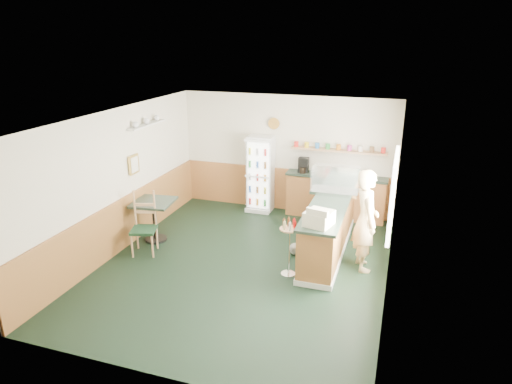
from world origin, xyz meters
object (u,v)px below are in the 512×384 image
at_px(shopkeeper, 366,220).
at_px(cafe_table, 154,213).
at_px(display_case, 335,180).
at_px(drinks_fridge, 260,174).
at_px(cafe_chair, 146,221).
at_px(cash_register, 319,218).
at_px(condiment_stand, 289,240).

xyz_separation_m(shopkeeper, cafe_table, (-4.10, -0.14, -0.32)).
bearing_deg(display_case, drinks_fridge, 149.08).
bearing_deg(cafe_chair, cash_register, -18.29).
height_order(drinks_fridge, condiment_stand, drinks_fridge).
distance_m(display_case, condiment_stand, 1.84).
xyz_separation_m(display_case, shopkeeper, (0.70, -1.01, -0.35)).
xyz_separation_m(display_case, cafe_table, (-3.40, -1.15, -0.67)).
distance_m(condiment_stand, cafe_chair, 2.80).
height_order(drinks_fridge, cash_register, drinks_fridge).
height_order(shopkeeper, cafe_table, shopkeeper).
bearing_deg(cash_register, cafe_table, -174.97).
xyz_separation_m(shopkeeper, condiment_stand, (-1.20, -0.65, -0.26)).
height_order(drinks_fridge, cafe_table, drinks_fridge).
height_order(display_case, cafe_table, display_case).
bearing_deg(condiment_stand, shopkeeper, 28.64).
xyz_separation_m(cash_register, cafe_chair, (-3.30, 0.06, -0.50)).
distance_m(cash_register, shopkeeper, 0.99).
xyz_separation_m(shopkeeper, cafe_chair, (-4.00, -0.61, -0.29)).
relative_size(cash_register, cafe_table, 0.50).
xyz_separation_m(drinks_fridge, cafe_chair, (-1.40, -2.77, -0.26)).
relative_size(condiment_stand, cafe_chair, 0.85).
bearing_deg(cafe_chair, condiment_stand, -18.08).
relative_size(drinks_fridge, cafe_table, 2.08).
bearing_deg(condiment_stand, cafe_chair, 179.18).
height_order(cash_register, shopkeeper, shopkeeper).
xyz_separation_m(cash_register, cafe_table, (-3.40, 0.54, -0.53)).
xyz_separation_m(cash_register, shopkeeper, (0.70, 0.67, -0.21)).
relative_size(shopkeeper, condiment_stand, 1.80).
bearing_deg(cash_register, drinks_fridge, 137.98).
bearing_deg(shopkeeper, cafe_chair, 78.78).
relative_size(shopkeeper, cafe_table, 2.15).
height_order(cafe_table, cafe_chair, cafe_chair).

